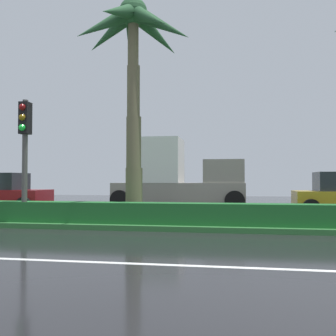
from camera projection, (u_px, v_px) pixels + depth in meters
The scene contains 8 objects.
ground_plane at pixel (268, 224), 12.96m from camera, with size 90.00×42.00×0.10m, color black.
near_lane_divider_stripe at pixel (305, 270), 6.07m from camera, with size 81.00×0.14×0.01m, color white.
median_strip at pixel (271, 223), 11.98m from camera, with size 85.50×4.00×0.15m, color #2D6B33.
median_hedge at pixel (276, 215), 10.61m from camera, with size 76.50×0.70×0.60m.
palm_tree_mid_left at pixel (133, 47), 12.51m from camera, with size 3.83×3.90×7.09m.
traffic_signal_median_left at pixel (25, 138), 11.66m from camera, with size 0.28×0.43×3.65m.
car_in_traffic_leading at pixel (0, 193), 17.87m from camera, with size 4.30×2.02×1.72m.
box_truck_lead at pixel (178, 177), 19.35m from camera, with size 6.40×2.64×3.46m.
Camera 1 is at (-1.05, -4.39, 1.40)m, focal length 41.85 mm.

